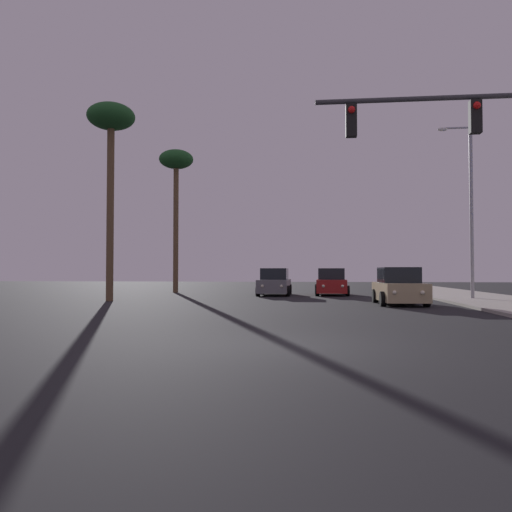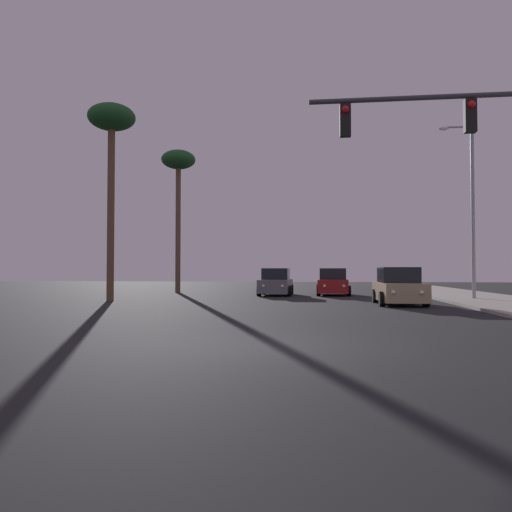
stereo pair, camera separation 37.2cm
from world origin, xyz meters
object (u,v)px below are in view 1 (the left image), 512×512
(car_red, at_px, (331,283))
(palm_tree_near, at_px, (111,129))
(traffic_light_mast, at_px, (493,152))
(car_grey, at_px, (274,283))
(car_tan, at_px, (399,288))
(palm_tree_mid, at_px, (176,168))
(street_lamp, at_px, (469,201))

(car_red, height_order, palm_tree_near, palm_tree_near)
(traffic_light_mast, bearing_deg, car_grey, 112.43)
(traffic_light_mast, bearing_deg, car_tan, 95.57)
(car_tan, distance_m, palm_tree_near, 16.15)
(palm_tree_near, bearing_deg, traffic_light_mast, -34.47)
(palm_tree_near, relative_size, palm_tree_mid, 1.00)
(traffic_light_mast, height_order, palm_tree_mid, palm_tree_mid)
(car_tan, height_order, street_lamp, street_lamp)
(car_tan, distance_m, street_lamp, 7.06)
(car_tan, bearing_deg, car_grey, -53.95)
(car_red, height_order, street_lamp, street_lamp)
(car_red, height_order, car_grey, same)
(palm_tree_near, bearing_deg, car_grey, 41.69)
(street_lamp, bearing_deg, car_red, 143.98)
(palm_tree_mid, bearing_deg, car_tan, -39.61)
(car_red, relative_size, palm_tree_mid, 0.43)
(car_tan, height_order, palm_tree_mid, palm_tree_mid)
(street_lamp, relative_size, palm_tree_near, 0.90)
(street_lamp, bearing_deg, palm_tree_near, -171.88)
(car_grey, relative_size, street_lamp, 0.48)
(car_tan, bearing_deg, car_red, -74.53)
(car_red, bearing_deg, car_tan, 108.85)
(traffic_light_mast, distance_m, palm_tree_near, 18.53)
(car_grey, xyz_separation_m, street_lamp, (10.39, -4.36, 4.36))
(car_red, bearing_deg, street_lamp, 145.70)
(car_grey, distance_m, palm_tree_mid, 11.15)
(car_tan, bearing_deg, traffic_light_mast, 93.90)
(car_grey, distance_m, traffic_light_mast, 19.02)
(car_red, distance_m, palm_tree_mid, 13.57)
(car_grey, xyz_separation_m, palm_tree_mid, (-7.16, 3.04, 7.99))
(car_tan, bearing_deg, palm_tree_near, -5.99)
(car_red, bearing_deg, palm_tree_mid, -11.03)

